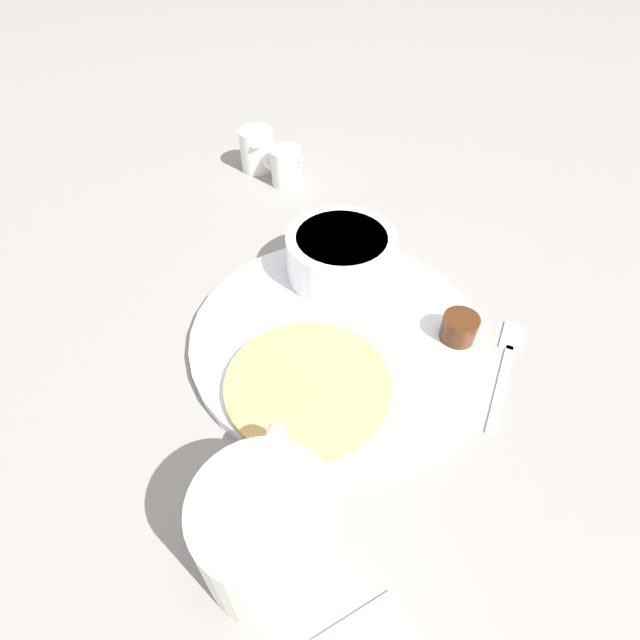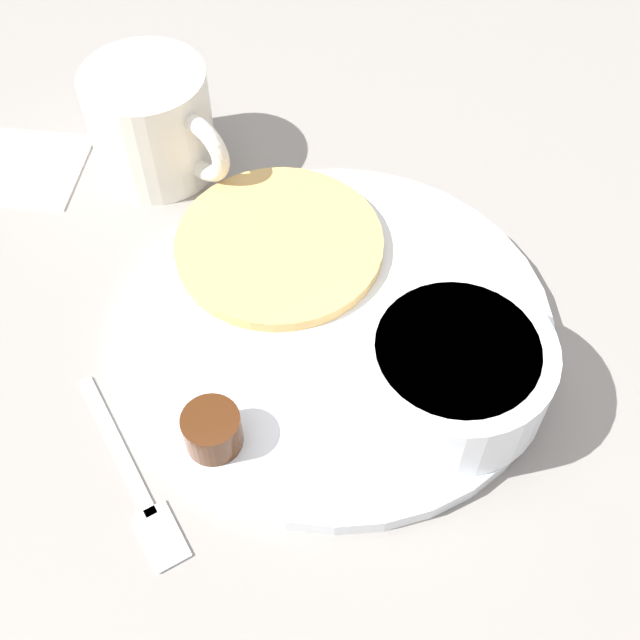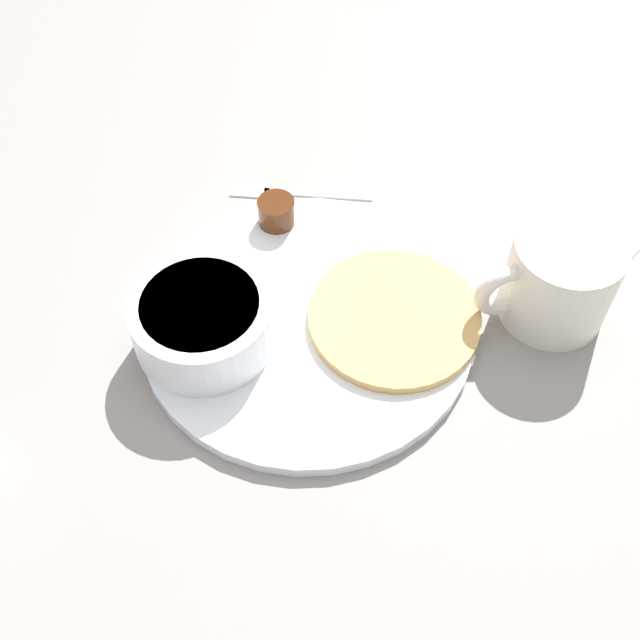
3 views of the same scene
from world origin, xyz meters
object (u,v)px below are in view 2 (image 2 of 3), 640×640
(bowl, at_px, (453,368))
(coffee_mug, at_px, (153,123))
(plate, at_px, (336,324))
(fork, at_px, (139,488))

(bowl, relative_size, coffee_mug, 1.08)
(bowl, height_order, coffee_mug, coffee_mug)
(plate, xyz_separation_m, bowl, (-0.06, 0.07, 0.03))
(coffee_mug, relative_size, fork, 0.79)
(fork, bearing_deg, plate, -145.57)
(plate, bearing_deg, fork, 34.43)
(coffee_mug, height_order, fork, coffee_mug)
(plate, relative_size, bowl, 2.45)
(bowl, xyz_separation_m, coffee_mug, (0.16, -0.25, 0.00))
(bowl, bearing_deg, coffee_mug, -56.76)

